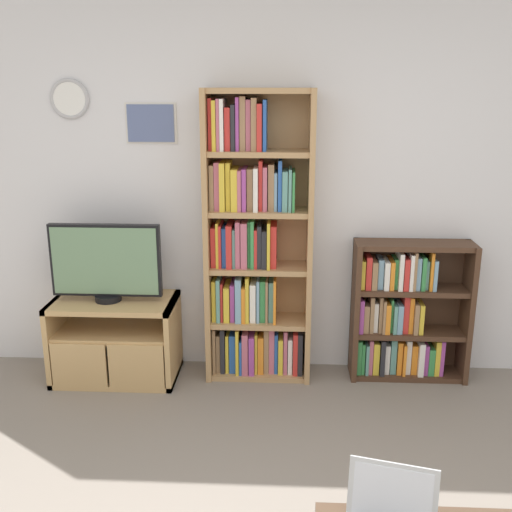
{
  "coord_description": "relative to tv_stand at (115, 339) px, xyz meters",
  "views": [
    {
      "loc": [
        0.07,
        -1.71,
        2.0
      ],
      "look_at": [
        -0.09,
        1.31,
        1.14
      ],
      "focal_mm": 42.0,
      "sensor_mm": 36.0,
      "label": 1
    }
  ],
  "objects": [
    {
      "name": "bookshelf_short",
      "position": [
        2.01,
        0.15,
        0.17
      ],
      "size": [
        0.8,
        0.26,
        0.98
      ],
      "color": "#472D1E",
      "rests_on": "ground_plane"
    },
    {
      "name": "tv_stand",
      "position": [
        0.0,
        0.0,
        0.0
      ],
      "size": [
        0.85,
        0.48,
        0.58
      ],
      "color": "tan",
      "rests_on": "ground_plane"
    },
    {
      "name": "bookshelf_tall",
      "position": [
        0.96,
        0.12,
        0.65
      ],
      "size": [
        0.72,
        0.31,
        1.99
      ],
      "color": "tan",
      "rests_on": "ground_plane"
    },
    {
      "name": "television",
      "position": [
        -0.03,
        -0.0,
        0.56
      ],
      "size": [
        0.75,
        0.18,
        0.54
      ],
      "color": "black",
      "rests_on": "tv_stand"
    },
    {
      "name": "wall_back",
      "position": [
        1.11,
        0.31,
        1.01
      ],
      "size": [
        6.19,
        0.09,
        2.6
      ],
      "color": "silver",
      "rests_on": "ground_plane"
    }
  ]
}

